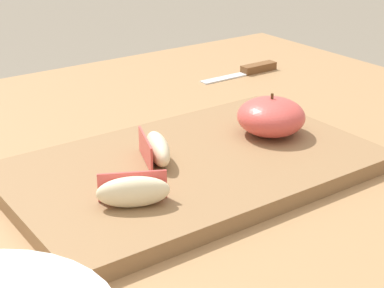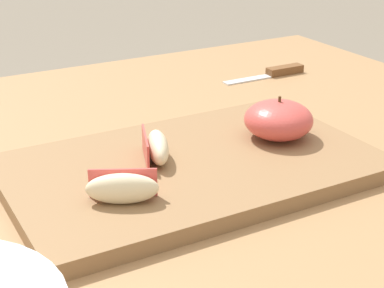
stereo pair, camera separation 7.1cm
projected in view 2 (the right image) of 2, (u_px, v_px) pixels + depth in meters
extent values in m
cube|color=#9E754C|center=(168.00, 181.00, 0.74)|extent=(1.14, 0.95, 0.03)
cube|color=#9E754C|center=(282.00, 205.00, 1.45)|extent=(0.06, 0.06, 0.72)
cube|color=olive|center=(192.00, 167.00, 0.72)|extent=(0.43, 0.26, 0.02)
ellipsoid|color=#D14C47|center=(278.00, 120.00, 0.77)|extent=(0.09, 0.09, 0.05)
cylinder|color=#4C3319|center=(280.00, 100.00, 0.76)|extent=(0.00, 0.00, 0.01)
ellipsoid|color=beige|center=(158.00, 147.00, 0.71)|extent=(0.05, 0.08, 0.03)
cube|color=#D14C47|center=(147.00, 148.00, 0.71)|extent=(0.03, 0.07, 0.03)
ellipsoid|color=beige|center=(122.00, 189.00, 0.61)|extent=(0.08, 0.05, 0.03)
cube|color=#D14C47|center=(123.00, 183.00, 0.63)|extent=(0.06, 0.03, 0.03)
cube|color=silver|center=(247.00, 80.00, 1.06)|extent=(0.09, 0.02, 0.00)
cube|color=brown|center=(285.00, 70.00, 1.10)|extent=(0.07, 0.02, 0.01)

